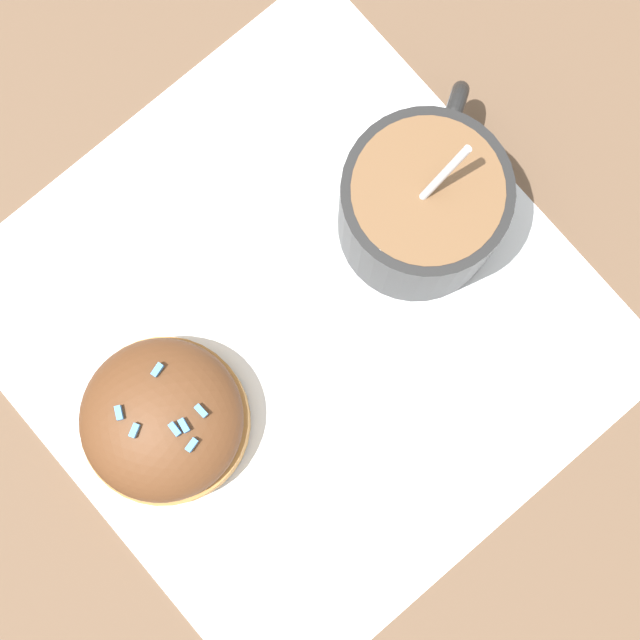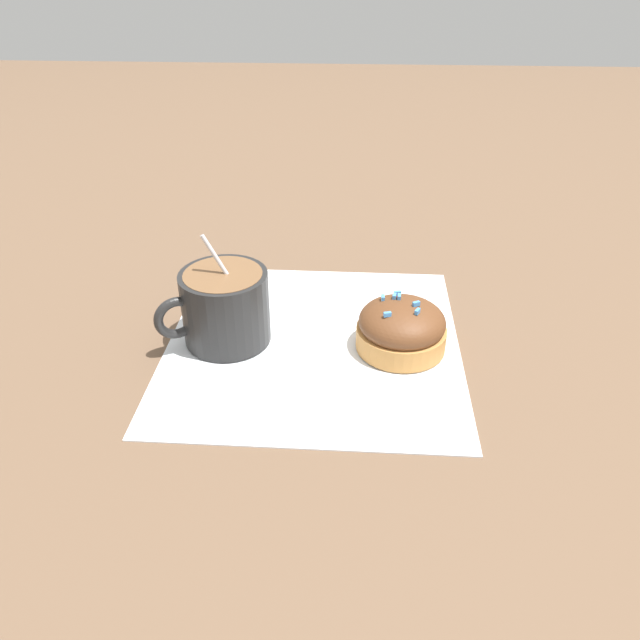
{
  "view_description": "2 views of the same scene",
  "coord_description": "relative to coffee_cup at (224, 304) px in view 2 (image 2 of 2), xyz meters",
  "views": [
    {
      "loc": [
        0.04,
        0.07,
        0.58
      ],
      "look_at": [
        -0.01,
        0.01,
        0.04
      ],
      "focal_mm": 60.0,
      "sensor_mm": 36.0,
      "label": 1
    },
    {
      "loc": [
        0.04,
        -0.52,
        0.36
      ],
      "look_at": [
        0.01,
        -0.02,
        0.04
      ],
      "focal_mm": 35.0,
      "sensor_mm": 36.0,
      "label": 2
    }
  ],
  "objects": [
    {
      "name": "ground_plane",
      "position": [
        0.09,
        0.0,
        -0.04
      ],
      "size": [
        3.0,
        3.0,
        0.0
      ],
      "primitive_type": "plane",
      "color": "brown"
    },
    {
      "name": "frosted_pastry",
      "position": [
        0.17,
        -0.01,
        -0.02
      ],
      "size": [
        0.09,
        0.09,
        0.05
      ],
      "color": "#C18442",
      "rests_on": "paper_napkin"
    },
    {
      "name": "paper_napkin",
      "position": [
        0.09,
        0.0,
        -0.04
      ],
      "size": [
        0.29,
        0.3,
        0.0
      ],
      "color": "white",
      "rests_on": "ground_plane"
    },
    {
      "name": "coffee_cup",
      "position": [
        0.0,
        0.0,
        0.0
      ],
      "size": [
        0.11,
        0.09,
        0.11
      ],
      "color": "black",
      "rests_on": "paper_napkin"
    }
  ]
}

